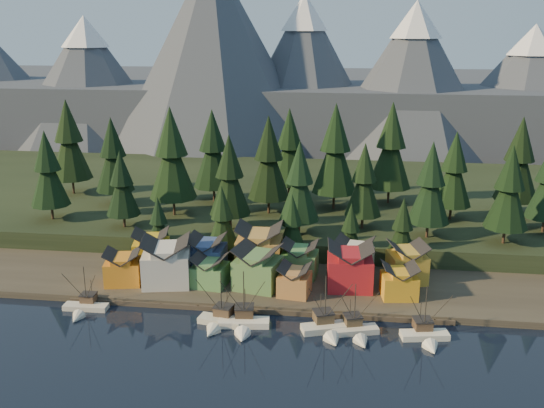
# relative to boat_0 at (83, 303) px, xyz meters

# --- Properties ---
(ground) EXTENTS (500.00, 500.00, 0.00)m
(ground) POSITION_rel_boat_0_xyz_m (35.31, -11.03, -1.92)
(ground) COLOR black
(ground) RESTS_ON ground
(shore_strip) EXTENTS (400.00, 50.00, 1.50)m
(shore_strip) POSITION_rel_boat_0_xyz_m (35.31, 28.97, -1.17)
(shore_strip) COLOR #312B24
(shore_strip) RESTS_ON ground
(hillside) EXTENTS (420.00, 100.00, 6.00)m
(hillside) POSITION_rel_boat_0_xyz_m (35.31, 78.97, 1.08)
(hillside) COLOR black
(hillside) RESTS_ON ground
(dock) EXTENTS (80.00, 4.00, 1.00)m
(dock) POSITION_rel_boat_0_xyz_m (35.31, 5.47, -1.42)
(dock) COLOR #4A3F34
(dock) RESTS_ON ground
(mountain_ridge) EXTENTS (560.00, 190.00, 90.00)m
(mountain_ridge) POSITION_rel_boat_0_xyz_m (31.11, 202.56, 24.14)
(mountain_ridge) COLOR #4D5363
(mountain_ridge) RESTS_ON ground
(boat_0) EXTENTS (9.50, 10.30, 10.39)m
(boat_0) POSITION_rel_boat_0_xyz_m (0.00, 0.00, 0.00)
(boat_0) COLOR beige
(boat_0) RESTS_ON ground
(boat_2) EXTENTS (9.53, 10.16, 11.85)m
(boat_2) POSITION_rel_boat_0_xyz_m (29.01, -2.50, 0.46)
(boat_2) COLOR beige
(boat_2) RESTS_ON ground
(boat_3) EXTENTS (10.55, 11.29, 12.51)m
(boat_3) POSITION_rel_boat_0_xyz_m (34.06, -2.88, 0.51)
(boat_3) COLOR white
(boat_3) RESTS_ON ground
(boat_4) EXTENTS (10.19, 10.84, 12.49)m
(boat_4) POSITION_rel_boat_0_xyz_m (50.37, -2.82, 0.59)
(boat_4) COLOR beige
(boat_4) RESTS_ON ground
(boat_5) EXTENTS (9.69, 10.19, 11.12)m
(boat_5) POSITION_rel_boat_0_xyz_m (55.93, -2.93, 0.23)
(boat_5) COLOR beige
(boat_5) RESTS_ON ground
(boat_6) EXTENTS (9.63, 10.20, 11.62)m
(boat_6) POSITION_rel_boat_0_xyz_m (68.91, -3.22, 0.38)
(boat_6) COLOR silver
(boat_6) RESTS_ON ground
(house_front_0) EXTENTS (8.98, 8.64, 7.71)m
(house_front_0) POSITION_rel_boat_0_xyz_m (4.32, 11.89, 3.63)
(house_front_0) COLOR orange
(house_front_0) RESTS_ON shore_strip
(house_front_1) EXTENTS (11.91, 11.59, 10.58)m
(house_front_1) POSITION_rel_boat_0_xyz_m (14.05, 12.82, 5.14)
(house_front_1) COLOR beige
(house_front_1) RESTS_ON shore_strip
(house_front_2) EXTENTS (8.02, 8.07, 7.03)m
(house_front_2) POSITION_rel_boat_0_xyz_m (23.74, 13.18, 3.27)
(house_front_2) COLOR #508548
(house_front_2) RESTS_ON shore_strip
(house_front_3) EXTENTS (11.00, 10.67, 9.48)m
(house_front_3) POSITION_rel_boat_0_xyz_m (34.36, 13.50, 4.56)
(house_front_3) COLOR #4F7A42
(house_front_3) RESTS_ON shore_strip
(house_front_4) EXTENTS (7.31, 7.75, 6.62)m
(house_front_4) POSITION_rel_boat_0_xyz_m (42.72, 10.86, 3.06)
(house_front_4) COLOR #A8713B
(house_front_4) RESTS_ON shore_strip
(house_front_5) EXTENTS (10.19, 9.38, 10.13)m
(house_front_5) POSITION_rel_boat_0_xyz_m (54.36, 15.70, 4.90)
(house_front_5) COLOR maroon
(house_front_5) RESTS_ON shore_strip
(house_front_6) EXTENTS (8.07, 7.72, 7.24)m
(house_front_6) POSITION_rel_boat_0_xyz_m (64.78, 12.54, 3.38)
(house_front_6) COLOR gold
(house_front_6) RESTS_ON shore_strip
(house_back_0) EXTENTS (9.55, 9.30, 8.88)m
(house_back_0) POSITION_rel_boat_0_xyz_m (7.45, 22.21, 4.24)
(house_back_0) COLOR gold
(house_back_0) RESTS_ON shore_strip
(house_back_1) EXTENTS (8.24, 8.34, 9.14)m
(house_back_1) POSITION_rel_boat_0_xyz_m (21.56, 19.72, 4.38)
(house_back_1) COLOR #34487B
(house_back_1) RESTS_ON shore_strip
(house_back_2) EXTENTS (10.66, 9.83, 11.07)m
(house_back_2) POSITION_rel_boat_0_xyz_m (33.24, 23.33, 5.39)
(house_back_2) COLOR #B0833E
(house_back_2) RESTS_ON shore_strip
(house_back_3) EXTENTS (8.56, 7.75, 8.16)m
(house_back_3) POSITION_rel_boat_0_xyz_m (42.88, 21.16, 3.87)
(house_back_3) COLOR #4A8447
(house_back_3) RESTS_ON shore_strip
(house_back_4) EXTENTS (9.59, 9.33, 8.98)m
(house_back_4) POSITION_rel_boat_0_xyz_m (55.25, 22.37, 4.29)
(house_back_4) COLOR beige
(house_back_4) RESTS_ON shore_strip
(house_back_5) EXTENTS (9.58, 9.65, 8.93)m
(house_back_5) POSITION_rel_boat_0_xyz_m (67.08, 21.22, 4.27)
(house_back_5) COLOR #B7912F
(house_back_5) RESTS_ON shore_strip
(tree_hill_0) EXTENTS (10.54, 10.54, 24.55)m
(tree_hill_0) POSITION_rel_boat_0_xyz_m (-26.69, 40.97, 17.50)
(tree_hill_0) COLOR #332319
(tree_hill_0) RESTS_ON hillside
(tree_hill_1) EXTENTS (11.15, 11.15, 25.97)m
(tree_hill_1) POSITION_rel_boat_0_xyz_m (-14.69, 56.97, 18.27)
(tree_hill_1) COLOR #332319
(tree_hill_1) RESTS_ON hillside
(tree_hill_2) EXTENTS (8.84, 8.84, 20.60)m
(tree_hill_2) POSITION_rel_boat_0_xyz_m (-4.69, 36.97, 15.34)
(tree_hill_2) COLOR #332319
(tree_hill_2) RESTS_ON hillside
(tree_hill_3) EXTENTS (13.04, 13.04, 30.39)m
(tree_hill_3) POSITION_rel_boat_0_xyz_m (5.31, 48.97, 20.69)
(tree_hill_3) COLOR #332319
(tree_hill_3) RESTS_ON hillside
(tree_hill_4) EXTENTS (11.92, 11.92, 27.77)m
(tree_hill_4) POSITION_rel_boat_0_xyz_m (13.31, 63.97, 19.26)
(tree_hill_4) COLOR #332319
(tree_hill_4) RESTS_ON hillside
(tree_hill_5) EXTENTS (10.70, 10.70, 24.93)m
(tree_hill_5) POSITION_rel_boat_0_xyz_m (23.31, 38.97, 17.71)
(tree_hill_5) COLOR #332319
(tree_hill_5) RESTS_ON hillside
(tree_hill_6) EXTENTS (11.90, 11.90, 27.73)m
(tree_hill_6) POSITION_rel_boat_0_xyz_m (31.31, 53.97, 19.24)
(tree_hill_6) COLOR #332319
(tree_hill_6) RESTS_ON hillside
(tree_hill_7) EXTENTS (10.33, 10.33, 24.06)m
(tree_hill_7) POSITION_rel_boat_0_xyz_m (41.31, 36.97, 17.23)
(tree_hill_7) COLOR #332319
(tree_hill_7) RESTS_ON hillside
(tree_hill_8) EXTENTS (13.11, 13.11, 30.53)m
(tree_hill_8) POSITION_rel_boat_0_xyz_m (49.31, 60.97, 20.77)
(tree_hill_8) COLOR #332319
(tree_hill_8) RESTS_ON hillside
(tree_hill_9) EXTENTS (9.74, 9.74, 22.68)m
(tree_hill_9) POSITION_rel_boat_0_xyz_m (57.31, 43.97, 16.48)
(tree_hill_9) COLOR #332319
(tree_hill_9) RESTS_ON hillside
(tree_hill_10) EXTENTS (12.95, 12.95, 30.16)m
(tree_hill_10) POSITION_rel_boat_0_xyz_m (65.31, 68.97, 20.57)
(tree_hill_10) COLOR #332319
(tree_hill_10) RESTS_ON hillside
(tree_hill_11) EXTENTS (10.46, 10.46, 24.36)m
(tree_hill_11) POSITION_rel_boat_0_xyz_m (73.31, 38.97, 17.40)
(tree_hill_11) COLOR #332319
(tree_hill_11) RESTS_ON hillside
(tree_hill_12) EXTENTS (10.45, 10.45, 24.34)m
(tree_hill_12) POSITION_rel_boat_0_xyz_m (81.31, 54.97, 17.38)
(tree_hill_12) COLOR #332319
(tree_hill_12) RESTS_ON hillside
(tree_hill_13) EXTENTS (10.44, 10.44, 24.33)m
(tree_hill_13) POSITION_rel_boat_0_xyz_m (91.31, 36.97, 17.38)
(tree_hill_13) COLOR #332319
(tree_hill_13) RESTS_ON hillside
(tree_hill_14) EXTENTS (11.91, 11.91, 27.74)m
(tree_hill_14) POSITION_rel_boat_0_xyz_m (99.31, 60.97, 19.25)
(tree_hill_14) COLOR #332319
(tree_hill_14) RESTS_ON hillside
(tree_hill_15) EXTENTS (11.85, 11.85, 27.60)m
(tree_hill_15) POSITION_rel_boat_0_xyz_m (35.31, 70.97, 19.17)
(tree_hill_15) COLOR #332319
(tree_hill_15) RESTS_ON hillside
(tree_hill_16) EXTENTS (12.76, 12.76, 29.72)m
(tree_hill_16) POSITION_rel_boat_0_xyz_m (-32.69, 66.97, 20.33)
(tree_hill_16) COLOR #332319
(tree_hill_16) RESTS_ON hillside
(tree_shore_0) EXTENTS (6.60, 6.60, 15.38)m
(tree_shore_0) POSITION_rel_boat_0_xyz_m (7.31, 28.97, 7.98)
(tree_shore_0) COLOR #332319
(tree_shore_0) RESTS_ON shore_strip
(tree_shore_1) EXTENTS (8.05, 8.05, 18.75)m
(tree_shore_1) POSITION_rel_boat_0_xyz_m (23.31, 28.97, 9.82)
(tree_shore_1) COLOR #332319
(tree_shore_1) RESTS_ON shore_strip
(tree_shore_2) EXTENTS (7.41, 7.41, 17.26)m
(tree_shore_2) POSITION_rel_boat_0_xyz_m (40.31, 28.97, 9.01)
(tree_shore_2) COLOR #332319
(tree_shore_2) RESTS_ON shore_strip
(tree_shore_3) EXTENTS (6.70, 6.70, 15.60)m
(tree_shore_3) POSITION_rel_boat_0_xyz_m (54.31, 28.97, 8.10)
(tree_shore_3) COLOR #332319
(tree_shore_3) RESTS_ON shore_strip
(tree_shore_4) EXTENTS (7.45, 7.45, 17.35)m
(tree_shore_4) POSITION_rel_boat_0_xyz_m (66.31, 28.97, 9.05)
(tree_shore_4) COLOR #332319
(tree_shore_4) RESTS_ON shore_strip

